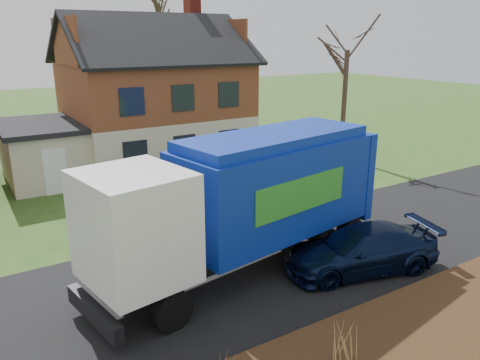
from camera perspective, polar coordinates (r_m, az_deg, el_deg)
ground at (r=15.04m, az=3.52°, el=-10.17°), size 120.00×120.00×0.00m
road at (r=15.04m, az=3.52°, el=-10.14°), size 80.00×7.00×0.02m
mulch_verge at (r=11.72m, az=19.56°, el=-19.11°), size 80.00×3.50×0.30m
main_house at (r=26.61m, az=-11.40°, el=10.61°), size 12.95×8.95×9.26m
garbage_truck at (r=13.80m, az=1.14°, el=-1.93°), size 9.95×4.13×4.14m
silver_sedan at (r=16.70m, az=-9.69°, el=-4.54°), size 5.12×3.22×1.59m
navy_wagon at (r=14.82m, az=14.56°, el=-8.19°), size 5.10×3.07×1.38m
tree_front_east at (r=27.69m, az=13.11°, el=17.25°), size 3.17×3.17×8.81m
grass_clump_mid at (r=10.59m, az=12.83°, el=-18.26°), size 0.38×0.31×1.06m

